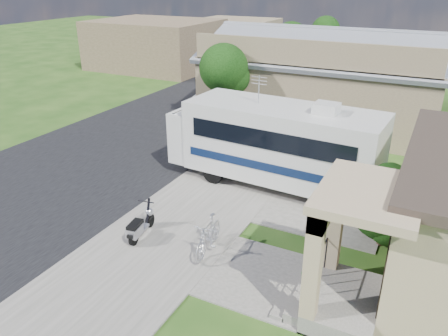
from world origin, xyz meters
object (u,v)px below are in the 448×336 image
at_px(shrub, 388,205).
at_px(scooter, 140,226).
at_px(garden_hose, 308,277).
at_px(van, 259,72).
at_px(pickup_truck, 225,95).
at_px(motorhome, 274,141).
at_px(bicycle, 208,237).

height_order(shrub, scooter, shrub).
bearing_deg(garden_hose, van, 116.02).
bearing_deg(shrub, pickup_truck, 134.35).
relative_size(motorhome, van, 1.26).
bearing_deg(bicycle, shrub, 25.53).
relative_size(shrub, pickup_truck, 0.49).
bearing_deg(motorhome, garden_hose, -56.00).
bearing_deg(garden_hose, scooter, -175.37).
distance_m(shrub, van, 21.26).
relative_size(pickup_truck, garden_hose, 15.28).
bearing_deg(bicycle, motorhome, 83.77).
bearing_deg(pickup_truck, van, -92.31).
bearing_deg(pickup_truck, scooter, 100.57).
relative_size(shrub, scooter, 1.74).
distance_m(pickup_truck, van, 6.54).
relative_size(scooter, garden_hose, 4.30).
height_order(scooter, garden_hose, scooter).
distance_m(scooter, garden_hose, 5.27).
height_order(shrub, bicycle, shrub).
distance_m(scooter, pickup_truck, 15.05).
distance_m(bicycle, van, 21.81).
bearing_deg(garden_hose, bicycle, -177.26).
distance_m(van, garden_hose, 22.83).
bearing_deg(shrub, motorhome, 151.41).
height_order(motorhome, garden_hose, motorhome).
xyz_separation_m(bicycle, van, (-7.02, 20.64, 0.40)).
height_order(bicycle, garden_hose, bicycle).
distance_m(shrub, pickup_truck, 15.87).
height_order(scooter, bicycle, bicycle).
bearing_deg(pickup_truck, shrub, 128.19).
distance_m(pickup_truck, garden_hose, 16.96).
bearing_deg(garden_hose, pickup_truck, 124.39).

